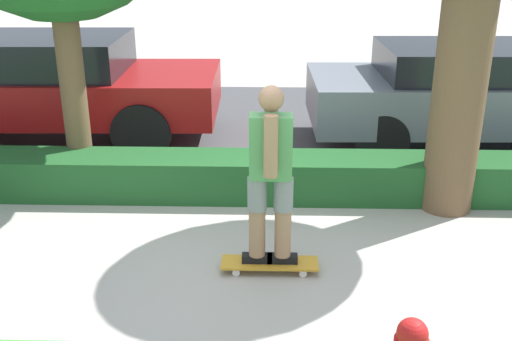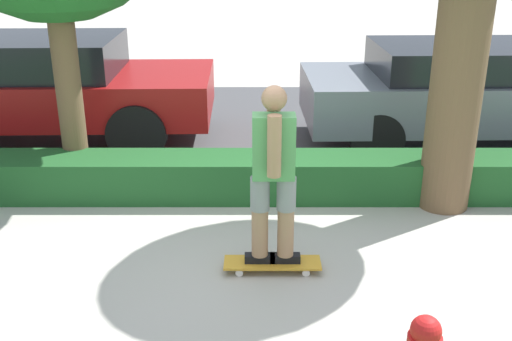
# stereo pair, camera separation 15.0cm
# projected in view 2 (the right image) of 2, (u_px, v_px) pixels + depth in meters

# --- Properties ---
(ground_plane) EXTENTS (60.00, 60.00, 0.00)m
(ground_plane) POSITION_uv_depth(u_px,v_px,m) (246.00, 271.00, 5.16)
(ground_plane) COLOR #ADA89E
(street_asphalt) EXTENTS (12.91, 5.00, 0.01)m
(street_asphalt) POSITION_uv_depth(u_px,v_px,m) (250.00, 126.00, 9.06)
(street_asphalt) COLOR #474749
(street_asphalt) RESTS_ON ground_plane
(hedge_row) EXTENTS (12.91, 0.60, 0.46)m
(hedge_row) POSITION_uv_depth(u_px,v_px,m) (248.00, 177.00, 6.56)
(hedge_row) COLOR #1E5123
(hedge_row) RESTS_ON ground_plane
(skateboard) EXTENTS (0.83, 0.24, 0.08)m
(skateboard) POSITION_uv_depth(u_px,v_px,m) (272.00, 263.00, 5.15)
(skateboard) COLOR gold
(skateboard) RESTS_ON ground_plane
(skater_person) EXTENTS (0.48, 0.40, 1.54)m
(skater_person) POSITION_uv_depth(u_px,v_px,m) (273.00, 173.00, 4.84)
(skater_person) COLOR black
(skater_person) RESTS_ON skateboard
(parked_car_front) EXTENTS (4.66, 1.99, 1.44)m
(parked_car_front) POSITION_uv_depth(u_px,v_px,m) (38.00, 86.00, 8.16)
(parked_car_front) COLOR maroon
(parked_car_front) RESTS_ON ground_plane
(parked_car_middle) EXTENTS (4.45, 1.91, 1.36)m
(parked_car_middle) POSITION_uv_depth(u_px,v_px,m) (465.00, 91.00, 8.09)
(parked_car_middle) COLOR slate
(parked_car_middle) RESTS_ON ground_plane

